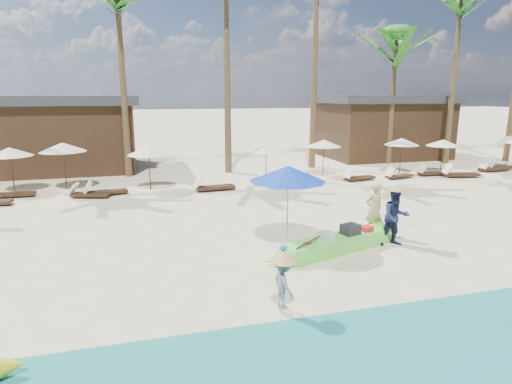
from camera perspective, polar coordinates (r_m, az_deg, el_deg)
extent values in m
plane|color=beige|center=(11.07, 0.17, -10.50)|extent=(240.00, 240.00, 0.00)
cube|color=#66E947|center=(12.57, 10.94, -6.79)|extent=(3.59, 1.76, 0.42)
cube|color=white|center=(12.56, 10.95, -6.70)|extent=(3.06, 1.42, 0.19)
cube|color=#262628|center=(12.77, 12.46, -5.07)|extent=(0.60, 0.52, 0.39)
cube|color=silver|center=(12.23, 9.29, -5.93)|extent=(0.47, 0.44, 0.31)
cube|color=red|center=(13.18, 14.51, -4.94)|extent=(0.40, 0.37, 0.25)
cylinder|color=red|center=(11.85, 6.85, -7.02)|extent=(0.25, 0.25, 0.10)
cylinder|color=#262628|center=(11.60, 6.12, -7.47)|extent=(0.22, 0.22, 0.09)
sphere|color=tan|center=(11.43, 4.64, -7.46)|extent=(0.20, 0.20, 0.20)
cylinder|color=yellow|center=(13.68, 15.66, -4.46)|extent=(0.16, 0.16, 0.20)
cylinder|color=yellow|center=(13.84, 16.28, -4.29)|extent=(0.16, 0.16, 0.20)
imported|color=tan|center=(13.94, 15.44, -2.21)|extent=(0.70, 0.53, 1.75)
imported|color=#161F3E|center=(13.24, 18.10, -3.19)|extent=(0.91, 0.74, 1.74)
imported|color=gray|center=(8.79, 3.69, -12.00)|extent=(0.48, 0.72, 1.05)
cylinder|color=#99999E|center=(12.52, 4.20, -2.08)|extent=(0.05, 0.05, 2.34)
cone|color=#1339B9|center=(12.30, 4.28, 2.47)|extent=(2.23, 2.23, 0.46)
cylinder|color=#362116|center=(22.43, -29.76, 2.50)|extent=(0.05, 0.05, 2.00)
cone|color=beige|center=(22.32, -30.00, 4.67)|extent=(2.00, 2.00, 0.40)
cylinder|color=#362116|center=(22.02, -24.15, 3.10)|extent=(0.05, 0.05, 2.14)
cone|color=beige|center=(21.90, -24.37, 5.47)|extent=(2.14, 2.14, 0.43)
cube|color=#362116|center=(21.41, -29.47, -0.24)|extent=(1.63, 0.57, 0.11)
cube|color=#362116|center=(19.89, -21.20, -0.33)|extent=(1.69, 0.96, 0.11)
cube|color=beige|center=(20.11, -23.13, 0.48)|extent=(0.49, 0.60, 0.47)
cylinder|color=#362116|center=(20.54, -14.01, 3.00)|extent=(0.05, 0.05, 1.99)
cone|color=beige|center=(20.41, -14.14, 5.38)|extent=(1.99, 1.99, 0.40)
cube|color=#362116|center=(20.12, -19.27, 0.01)|extent=(1.84, 0.91, 0.12)
cube|color=beige|center=(19.98, -21.53, 0.66)|extent=(0.50, 0.64, 0.51)
cylinder|color=#362116|center=(21.38, 1.35, 3.64)|extent=(0.05, 0.05, 1.91)
cone|color=beige|center=(21.26, 1.36, 5.83)|extent=(1.91, 1.91, 0.38)
cube|color=#362116|center=(20.01, -5.46, 0.64)|extent=(1.85, 0.70, 0.13)
cube|color=beige|center=(19.78, -7.73, 1.38)|extent=(0.44, 0.61, 0.53)
cube|color=#362116|center=(20.53, 4.19, 0.91)|extent=(1.59, 0.67, 0.11)
cube|color=beige|center=(20.33, 2.33, 1.60)|extent=(0.40, 0.54, 0.45)
cylinder|color=#362116|center=(23.73, 8.95, 4.45)|extent=(0.05, 0.05, 1.93)
cone|color=beige|center=(23.62, 9.02, 6.44)|extent=(1.93, 1.93, 0.39)
cube|color=#362116|center=(21.29, 2.44, 1.39)|extent=(1.71, 0.82, 0.12)
cube|color=beige|center=(20.91, 0.69, 2.00)|extent=(0.46, 0.59, 0.48)
cube|color=#362116|center=(22.92, 13.66, 1.86)|extent=(1.72, 0.78, 0.12)
cube|color=beige|center=(22.43, 12.22, 2.46)|extent=(0.45, 0.59, 0.48)
cylinder|color=#362116|center=(25.45, 18.72, 4.51)|extent=(0.05, 0.05, 1.95)
cone|color=beige|center=(25.35, 18.86, 6.38)|extent=(1.95, 1.95, 0.39)
cube|color=#362116|center=(24.05, 18.58, 2.05)|extent=(1.64, 0.79, 0.11)
cube|color=beige|center=(23.53, 17.41, 2.59)|extent=(0.44, 0.57, 0.46)
cylinder|color=#362116|center=(26.46, 23.52, 4.32)|extent=(0.05, 0.05, 1.86)
cone|color=beige|center=(26.37, 23.67, 6.03)|extent=(1.86, 1.86, 0.37)
cube|color=#362116|center=(25.61, 22.53, 2.38)|extent=(1.67, 0.56, 0.12)
cube|color=beige|center=(25.13, 21.24, 2.98)|extent=(0.38, 0.54, 0.49)
cube|color=#362116|center=(25.66, 25.72, 2.13)|extent=(1.91, 0.97, 0.13)
cube|color=beige|center=(25.23, 24.19, 2.86)|extent=(0.52, 0.66, 0.53)
cylinder|color=#362116|center=(29.93, 30.49, 4.54)|extent=(0.05, 0.05, 1.92)
cone|color=beige|center=(29.85, 30.67, 6.11)|extent=(1.92, 1.92, 0.38)
cube|color=#362116|center=(28.52, 29.20, 2.73)|extent=(1.86, 0.66, 0.13)
cube|color=beige|center=(27.89, 28.12, 3.33)|extent=(0.43, 0.61, 0.54)
cube|color=#362116|center=(29.18, 29.72, 2.88)|extent=(1.91, 0.78, 0.13)
cube|color=beige|center=(28.51, 28.74, 3.46)|extent=(0.47, 0.64, 0.54)
cone|color=brown|center=(24.08, -17.33, 13.88)|extent=(0.40, 0.40, 10.08)
cone|color=brown|center=(24.33, -3.88, 15.80)|extent=(0.40, 0.40, 11.26)
cone|color=brown|center=(26.31, 7.86, 17.57)|extent=(0.40, 0.40, 13.16)
cone|color=brown|center=(28.86, 17.70, 11.62)|extent=(0.40, 0.40, 8.07)
ellipsoid|color=#215E17|center=(29.09, 18.28, 19.57)|extent=(2.08, 2.08, 0.88)
cone|color=brown|center=(30.39, 24.85, 13.51)|extent=(0.40, 0.40, 10.64)
cube|color=#362116|center=(27.91, -26.31, 6.47)|extent=(10.00, 6.00, 3.80)
cube|color=#2D2D33|center=(27.80, -26.75, 10.86)|extent=(10.80, 6.60, 0.50)
cube|color=#362116|center=(32.10, 16.32, 7.95)|extent=(8.00, 6.00, 3.80)
cube|color=#2D2D33|center=(32.00, 16.56, 11.78)|extent=(8.80, 6.60, 0.50)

